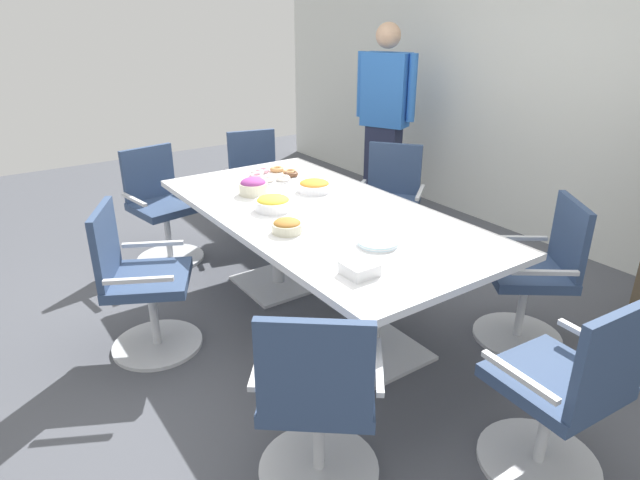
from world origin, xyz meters
name	(u,v)px	position (x,y,z in m)	size (l,w,h in m)	color
ground_plane	(320,315)	(0.00, 0.00, -0.01)	(10.00, 10.00, 0.01)	#4C4F56
back_wall	(562,78)	(0.00, 2.40, 1.40)	(8.00, 0.10, 2.80)	silver
conference_table	(320,229)	(0.00, 0.00, 0.63)	(2.40, 1.20, 0.75)	white
office_chair_0	(535,280)	(0.97, 0.91, 0.41)	(0.76, 0.76, 0.91)	silver
office_chair_1	(390,208)	(-0.51, 1.05, 0.41)	(0.76, 0.76, 0.91)	silver
office_chair_2	(258,189)	(-1.58, 0.40, 0.41)	(0.65, 0.65, 0.91)	silver
office_chair_3	(162,212)	(-1.49, -0.53, 0.41)	(0.62, 0.62, 0.91)	silver
office_chair_4	(141,288)	(-0.29, -1.08, 0.41)	(0.73, 0.73, 0.91)	silver
office_chair_5	(318,406)	(1.15, -0.81, 0.41)	(0.76, 0.76, 0.91)	silver
office_chair_6	(563,398)	(1.70, 0.07, 0.41)	(0.58, 0.58, 0.91)	silver
person_standing_0	(385,117)	(-1.39, 1.73, 0.95)	(0.59, 0.38, 1.81)	#232842
snack_bowl_candy_mix	(253,186)	(-0.53, -0.18, 0.81)	(0.20, 0.20, 0.12)	beige
snack_bowl_chips_yellow	(273,203)	(-0.18, -0.23, 0.80)	(0.23, 0.23, 0.09)	white
snack_bowl_chips_orange	(314,186)	(-0.35, 0.19, 0.79)	(0.23, 0.23, 0.08)	white
snack_bowl_pretzels	(287,226)	(0.19, -0.36, 0.79)	(0.17, 0.17, 0.08)	beige
donut_platter	(273,175)	(-0.80, 0.13, 0.77)	(0.38, 0.37, 0.04)	white
plate_stack	(378,242)	(0.62, -0.05, 0.77)	(0.22, 0.22, 0.03)	white
napkin_pile	(360,269)	(0.84, -0.35, 0.78)	(0.15, 0.15, 0.06)	white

